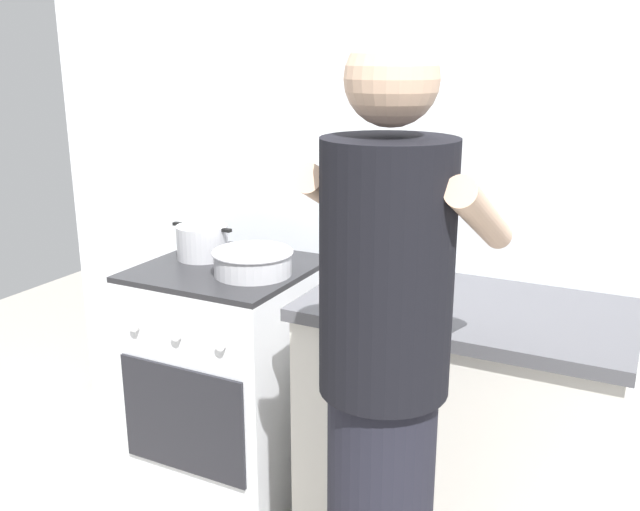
% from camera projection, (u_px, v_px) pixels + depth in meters
% --- Properties ---
extents(back_wall, '(3.20, 0.10, 2.50)m').
position_uv_depth(back_wall, '(404.00, 169.00, 2.52)').
color(back_wall, silver).
rests_on(back_wall, ground).
extents(countertop, '(1.00, 0.60, 0.90)m').
position_uv_depth(countertop, '(459.00, 432.00, 2.29)').
color(countertop, silver).
rests_on(countertop, ground).
extents(stove_range, '(0.60, 0.62, 0.90)m').
position_uv_depth(stove_range, '(231.00, 378.00, 2.68)').
color(stove_range, silver).
rests_on(stove_range, ground).
extents(pot, '(0.26, 0.19, 0.13)m').
position_uv_depth(pot, '(202.00, 242.00, 2.64)').
color(pot, '#B2B2B7').
rests_on(pot, stove_range).
extents(mixing_bowl, '(0.29, 0.29, 0.09)m').
position_uv_depth(mixing_bowl, '(253.00, 261.00, 2.45)').
color(mixing_bowl, '#B7B7BC').
rests_on(mixing_bowl, stove_range).
extents(utensil_crock, '(0.10, 0.10, 0.33)m').
position_uv_depth(utensil_crock, '(426.00, 248.00, 2.41)').
color(utensil_crock, silver).
rests_on(utensil_crock, countertop).
extents(person, '(0.41, 0.50, 1.70)m').
position_uv_depth(person, '(383.00, 402.00, 1.64)').
color(person, black).
rests_on(person, ground).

